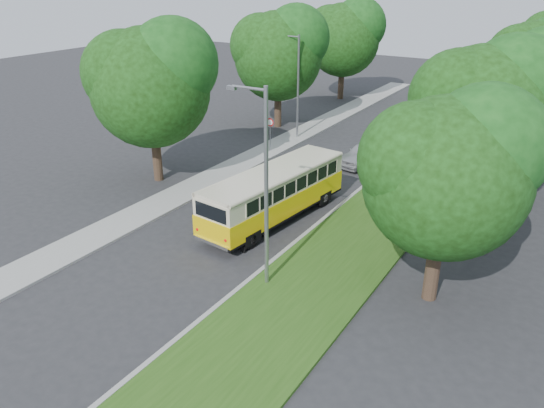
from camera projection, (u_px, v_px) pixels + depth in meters
The scene contains 13 objects.
ground at pixel (219, 235), 25.42m from camera, with size 120.00×120.00×0.00m, color #28282B.
curb at pixel (332, 213), 27.56m from camera, with size 0.20×70.00×0.15m, color gray.
grass_verge at pixel (374, 223), 26.44m from camera, with size 4.50×70.00×0.13m, color #274E14.
sidewalk at pixel (204, 182), 31.59m from camera, with size 2.20×70.00×0.12m, color gray.
treeline at pixel (414, 63), 35.53m from camera, with size 24.27×41.91×9.46m.
lamppost_near at pixel (264, 184), 19.69m from camera, with size 1.71×0.16×8.00m.
lamppost_far at pixel (297, 83), 38.47m from camera, with size 1.71×0.16×7.50m.
warning_sign at pixel (270, 129), 36.21m from camera, with size 0.56×0.10×2.50m.
vintage_bus at pixel (275, 195), 26.41m from camera, with size 2.36×9.17×2.72m, color yellow, non-canonical shape.
car_silver at pixel (365, 154), 34.31m from camera, with size 1.77×4.40×1.50m, color #A9A9AE.
car_white at pixel (405, 137), 37.81m from camera, with size 1.56×4.46×1.47m, color silver.
car_blue at pixel (407, 132), 39.22m from camera, with size 1.84×4.53×1.31m, color navy.
car_grey at pixel (423, 108), 45.91m from camera, with size 2.35×5.10×1.42m, color #5A5D62.
Camera 1 is at (14.04, -17.95, 11.64)m, focal length 35.00 mm.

